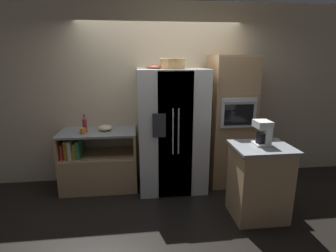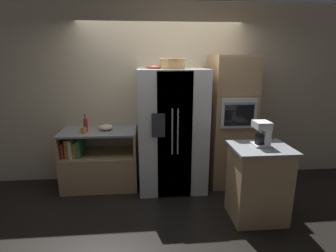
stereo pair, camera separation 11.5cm
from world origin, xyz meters
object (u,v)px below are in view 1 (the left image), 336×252
object	(u,v)px
refrigerator	(172,130)
wicker_basket	(173,63)
coffee_maker	(264,132)
fruit_bowl	(155,67)
wall_oven	(230,121)
bottle_tall	(85,124)
mug	(83,131)
mixing_bowl	(105,128)

from	to	relation	value
refrigerator	wicker_basket	world-z (taller)	wicker_basket
wicker_basket	coffee_maker	distance (m)	1.51
wicker_basket	fruit_bowl	world-z (taller)	wicker_basket
wall_oven	coffee_maker	distance (m)	0.98
refrigerator	coffee_maker	bearing A→B (deg)	-42.07
wicker_basket	bottle_tall	size ratio (longest dim) A/B	1.36
mug	mixing_bowl	world-z (taller)	same
fruit_bowl	coffee_maker	world-z (taller)	fruit_bowl
refrigerator	wall_oven	world-z (taller)	wall_oven
wicker_basket	bottle_tall	bearing A→B (deg)	172.80
wicker_basket	mixing_bowl	world-z (taller)	wicker_basket
mug	coffee_maker	distance (m)	2.46
mug	refrigerator	bearing A→B (deg)	0.82
refrigerator	fruit_bowl	xyz separation A→B (m)	(-0.25, 0.00, 0.94)
wall_oven	fruit_bowl	bearing A→B (deg)	-176.57
wall_oven	wicker_basket	distance (m)	1.29
wall_oven	mixing_bowl	bearing A→B (deg)	178.47
coffee_maker	wall_oven	bearing A→B (deg)	94.27
refrigerator	wicker_basket	xyz separation A→B (m)	(-0.00, -0.08, 0.99)
refrigerator	mug	distance (m)	1.29
bottle_tall	mixing_bowl	distance (m)	0.30
refrigerator	bottle_tall	distance (m)	1.29
mug	fruit_bowl	bearing A→B (deg)	1.02
mixing_bowl	fruit_bowl	bearing A→B (deg)	-9.21
wicker_basket	mixing_bowl	xyz separation A→B (m)	(-1.00, 0.20, -0.95)
wicker_basket	coffee_maker	bearing A→B (deg)	-39.55
wicker_basket	mug	world-z (taller)	wicker_basket
wall_oven	mixing_bowl	distance (m)	1.92
refrigerator	bottle_tall	world-z (taller)	refrigerator
bottle_tall	mug	xyz separation A→B (m)	(-0.01, -0.11, -0.07)
fruit_bowl	wall_oven	bearing A→B (deg)	3.43
refrigerator	bottle_tall	xyz separation A→B (m)	(-1.28, 0.09, 0.11)
fruit_bowl	refrigerator	bearing A→B (deg)	-0.06
wicker_basket	mug	bearing A→B (deg)	177.48
mug	mixing_bowl	size ratio (longest dim) A/B	0.52
wall_oven	wicker_basket	world-z (taller)	wall_oven
wicker_basket	fruit_bowl	distance (m)	0.26
fruit_bowl	bottle_tall	xyz separation A→B (m)	(-1.04, 0.09, -0.83)
bottle_tall	coffee_maker	bearing A→B (deg)	-23.38
wall_oven	wicker_basket	size ratio (longest dim) A/B	5.70
wall_oven	bottle_tall	distance (m)	2.21
refrigerator	bottle_tall	bearing A→B (deg)	176.13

